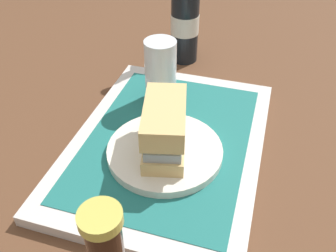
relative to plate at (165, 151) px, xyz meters
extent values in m
plane|color=brown|center=(0.04, 0.01, -0.03)|extent=(3.00, 3.00, 0.00)
cube|color=silver|center=(0.04, 0.01, -0.02)|extent=(0.44, 0.32, 0.02)
cube|color=#1E6B66|center=(0.04, 0.01, -0.01)|extent=(0.38, 0.27, 0.00)
cylinder|color=silver|center=(0.00, 0.00, 0.00)|extent=(0.19, 0.19, 0.01)
cube|color=tan|center=(0.00, 0.00, 0.02)|extent=(0.14, 0.09, 0.02)
cube|color=#9EA3A8|center=(0.00, 0.00, 0.04)|extent=(0.13, 0.08, 0.02)
cube|color=silver|center=(0.00, 0.00, 0.05)|extent=(0.12, 0.08, 0.01)
sphere|color=#47932D|center=(0.05, 0.01, 0.06)|extent=(0.04, 0.04, 0.04)
cube|color=tan|center=(0.00, 0.00, 0.07)|extent=(0.14, 0.09, 0.04)
cylinder|color=silver|center=(0.15, 0.05, 0.00)|extent=(0.06, 0.06, 0.01)
cylinder|color=silver|center=(0.15, 0.05, 0.01)|extent=(0.01, 0.01, 0.02)
cylinder|color=silver|center=(0.15, 0.05, 0.07)|extent=(0.06, 0.06, 0.09)
cylinder|color=gold|center=(0.15, 0.05, 0.05)|extent=(0.06, 0.06, 0.05)
cylinder|color=white|center=(0.15, 0.05, 0.07)|extent=(0.05, 0.05, 0.01)
cylinder|color=black|center=(0.36, 0.06, 0.05)|extent=(0.06, 0.06, 0.17)
cylinder|color=silver|center=(0.36, 0.06, 0.06)|extent=(0.07, 0.07, 0.05)
cylinder|color=black|center=(-0.30, -0.05, 0.20)|extent=(0.02, 0.02, 0.05)
cylinder|color=#BFB74C|center=(-0.30, -0.05, 0.23)|extent=(0.03, 0.03, 0.01)
camera|label=1|loc=(-0.42, -0.13, 0.42)|focal=39.36mm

